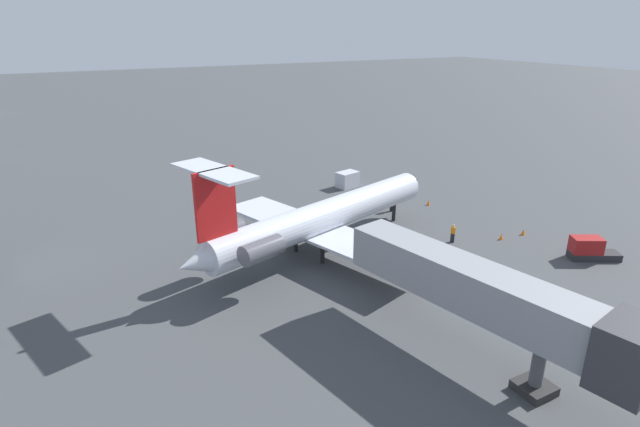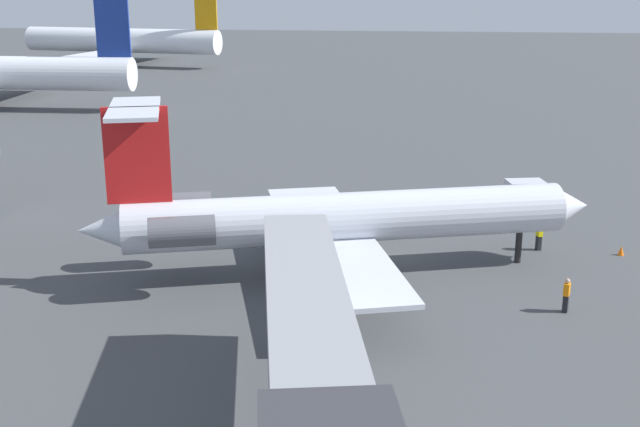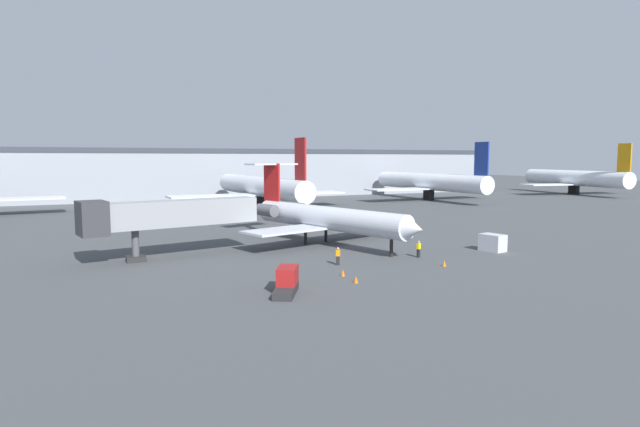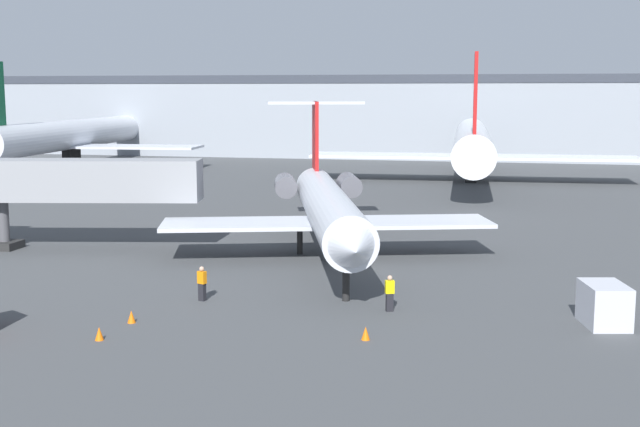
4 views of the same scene
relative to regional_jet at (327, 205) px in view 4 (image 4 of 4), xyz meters
name	(u,v)px [view 4 (image 4 of 4)]	position (x,y,z in m)	size (l,w,h in m)	color
ground_plane	(348,270)	(1.87, -3.09, -3.26)	(400.00, 400.00, 0.10)	#424447
regional_jet	(327,205)	(0.00, 0.00, 0.00)	(20.31, 26.98, 9.31)	silver
jet_bridge	(44,181)	(-18.08, -1.38, 1.16)	(17.91, 6.43, 6.05)	gray
ground_crew_marshaller	(202,283)	(-3.65, -11.63, -2.35)	(0.47, 0.38, 1.69)	black
ground_crew_loader	(390,293)	(5.45, -11.55, -2.35)	(0.47, 0.39, 1.69)	black
cargo_container_uld	(604,305)	(14.81, -11.81, -2.29)	(2.22, 2.84, 1.84)	silver
traffic_cone_near	(366,333)	(5.12, -16.15, -2.94)	(0.36, 0.36, 0.55)	orange
traffic_cone_mid	(131,317)	(-5.29, -15.95, -2.94)	(0.36, 0.36, 0.55)	orange
traffic_cone_far	(99,334)	(-5.45, -18.59, -2.94)	(0.36, 0.36, 0.55)	orange
terminal_building	(450,116)	(1.87, 80.31, 2.98)	(167.85, 18.64, 12.35)	#8C939E
parked_airliner_west_mid	(70,136)	(-45.67, 50.67, 1.00)	(34.98, 41.36, 13.25)	silver
parked_airliner_centre	(472,144)	(6.74, 44.65, 1.05)	(36.04, 42.75, 13.35)	silver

